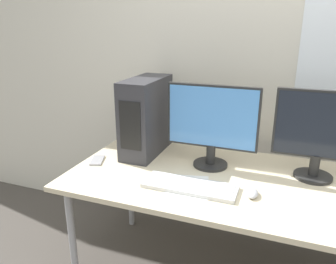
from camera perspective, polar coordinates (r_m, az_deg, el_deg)
The scene contains 9 objects.
wall_back at distance 2.18m, azimuth 22.06°, elevation 13.39°, with size 8.00×0.07×2.70m.
desk at distance 1.81m, azimuth 19.48°, elevation -10.08°, with size 2.31×0.87×0.70m.
pc_tower at distance 2.06m, azimuth -3.81°, elevation 2.75°, with size 0.19×0.44×0.48m.
monitor_main at distance 1.85m, azimuth 7.68°, elevation 1.55°, with size 0.52×0.20×0.48m.
monitor_right_near at distance 1.86m, azimuth 24.89°, elevation -0.09°, with size 0.46×0.20×0.48m.
keyboard at distance 1.68m, azimuth 3.84°, elevation -9.36°, with size 0.48×0.17×0.02m.
mouse at distance 1.65m, azimuth 14.49°, elevation -10.30°, with size 0.05×0.10×0.03m.
cell_phone at distance 2.03m, azimuth -12.21°, elevation -4.83°, with size 0.11×0.16×0.01m.
paper_sheet_left at distance 1.68m, azimuth 3.37°, elevation -9.76°, with size 0.27×0.34×0.00m.
Camera 1 is at (-0.03, -1.17, 1.50)m, focal length 35.00 mm.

